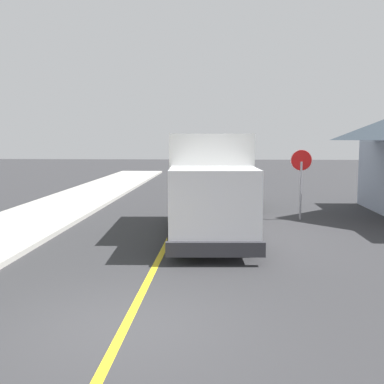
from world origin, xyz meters
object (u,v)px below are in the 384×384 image
at_px(parked_car_near, 240,189).
at_px(parked_car_mid, 221,177).
at_px(stop_sign, 301,171).
at_px(box_truck, 210,179).
at_px(parked_car_far, 222,169).

bearing_deg(parked_car_near, parked_car_mid, 97.30).
relative_size(parked_car_near, stop_sign, 1.68).
relative_size(box_truck, parked_car_far, 1.65).
relative_size(parked_car_far, stop_sign, 1.67).
bearing_deg(box_truck, parked_car_far, 88.63).
height_order(box_truck, parked_car_near, box_truck).
height_order(box_truck, parked_car_mid, box_truck).
distance_m(parked_car_mid, parked_car_far, 7.25).
relative_size(parked_car_mid, stop_sign, 1.69).
bearing_deg(parked_car_near, stop_sign, -55.93).
bearing_deg(stop_sign, box_truck, -139.89).
xyz_separation_m(parked_car_near, parked_car_mid, (-0.80, 6.25, 0.00)).
height_order(parked_car_far, stop_sign, stop_sign).
bearing_deg(parked_car_mid, parked_car_far, 89.65).
bearing_deg(parked_car_mid, box_truck, -91.96).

